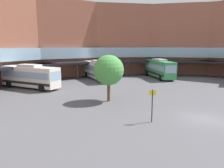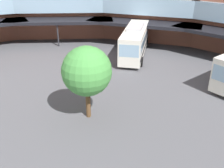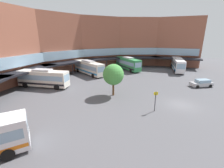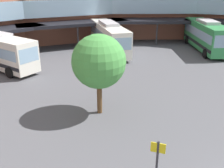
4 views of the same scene
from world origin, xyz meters
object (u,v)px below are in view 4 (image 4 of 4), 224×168
(bus_2, at_px, (109,37))
(stop_sign_post, at_px, (157,166))
(bus_0, at_px, (206,35))
(plaza_tree, at_px, (99,62))

(bus_2, xyz_separation_m, stop_sign_post, (-16.60, -19.03, -0.15))
(bus_0, relative_size, bus_2, 0.83)
(bus_2, xyz_separation_m, plaza_tree, (-12.71, -11.54, 1.85))
(bus_2, relative_size, plaza_tree, 2.03)
(bus_0, bearing_deg, stop_sign_post, -24.03)
(plaza_tree, bearing_deg, bus_2, 42.23)
(bus_2, height_order, plaza_tree, plaza_tree)
(bus_0, bearing_deg, plaza_tree, -38.60)
(plaza_tree, bearing_deg, stop_sign_post, -117.45)
(bus_2, bearing_deg, stop_sign_post, -10.16)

